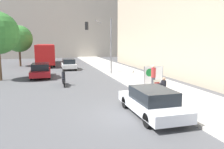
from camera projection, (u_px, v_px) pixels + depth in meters
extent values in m
plane|color=#4F4F51|center=(133.00, 115.00, 10.79)|extent=(160.00, 160.00, 0.00)
cube|color=beige|center=(121.00, 71.00, 26.19)|extent=(4.39, 90.00, 0.16)
cube|color=tan|center=(205.00, 4.00, 23.82)|extent=(10.00, 32.00, 15.39)
cylinder|color=#474C56|center=(162.00, 93.00, 13.75)|extent=(0.03, 0.03, 0.44)
cylinder|color=#474C56|center=(168.00, 93.00, 13.85)|extent=(0.03, 0.03, 0.44)
cylinder|color=#474C56|center=(160.00, 92.00, 14.10)|extent=(0.03, 0.03, 0.44)
cylinder|color=#474C56|center=(165.00, 92.00, 14.20)|extent=(0.03, 0.03, 0.44)
cube|color=navy|center=(164.00, 89.00, 13.94)|extent=(0.40, 0.40, 0.02)
cube|color=navy|center=(162.00, 85.00, 14.09)|extent=(0.40, 0.02, 0.38)
cylinder|color=#424247|center=(165.00, 88.00, 13.77)|extent=(0.18, 0.42, 0.18)
cylinder|color=#424247|center=(167.00, 94.00, 13.62)|extent=(0.16, 0.16, 0.44)
cube|color=black|center=(167.00, 97.00, 13.59)|extent=(0.20, 0.28, 0.10)
cylinder|color=black|center=(164.00, 85.00, 13.92)|extent=(0.34, 0.34, 0.52)
sphere|color=tan|center=(164.00, 79.00, 13.87)|extent=(0.22, 0.22, 0.22)
cylinder|color=black|center=(160.00, 84.00, 13.75)|extent=(0.45, 0.09, 0.09)
cube|color=#EAE5C6|center=(157.00, 83.00, 13.68)|extent=(0.47, 0.02, 0.42)
cube|color=#AD1414|center=(157.00, 83.00, 13.67)|extent=(0.36, 0.01, 0.10)
cylinder|color=#424247|center=(153.00, 83.00, 15.91)|extent=(0.28, 0.28, 0.87)
cylinder|color=#B23333|center=(153.00, 73.00, 15.80)|extent=(0.34, 0.34, 0.69)
sphere|color=beige|center=(154.00, 66.00, 15.73)|extent=(0.23, 0.23, 0.23)
cylinder|color=slate|center=(144.00, 76.00, 17.09)|extent=(0.06, 0.06, 1.53)
cylinder|color=slate|center=(163.00, 75.00, 17.53)|extent=(0.06, 0.06, 1.53)
cube|color=white|center=(154.00, 75.00, 17.30)|extent=(1.60, 0.02, 1.43)
cylinder|color=#197A33|center=(150.00, 73.00, 17.16)|extent=(0.63, 0.01, 0.63)
cylinder|color=slate|center=(111.00, 47.00, 23.25)|extent=(0.16, 0.16, 5.82)
cylinder|color=slate|center=(99.00, 22.00, 23.07)|extent=(1.23, 2.46, 0.11)
cube|color=black|center=(87.00, 26.00, 23.35)|extent=(0.40, 0.40, 0.84)
sphere|color=green|center=(87.00, 29.00, 23.39)|extent=(0.18, 0.18, 0.18)
cube|color=silver|center=(151.00, 105.00, 10.76)|extent=(1.89, 4.63, 0.49)
cube|color=black|center=(153.00, 95.00, 10.50)|extent=(1.63, 2.41, 0.60)
cylinder|color=black|center=(125.00, 102.00, 11.93)|extent=(0.22, 0.64, 0.64)
cylinder|color=black|center=(153.00, 100.00, 12.38)|extent=(0.22, 0.64, 0.64)
cylinder|color=black|center=(148.00, 120.00, 9.20)|extent=(0.22, 0.64, 0.64)
cylinder|color=black|center=(182.00, 117.00, 9.65)|extent=(0.22, 0.64, 0.64)
cube|color=maroon|center=(41.00, 72.00, 22.10)|extent=(1.89, 4.65, 0.53)
cube|color=black|center=(40.00, 67.00, 21.84)|extent=(1.63, 2.42, 0.63)
cylinder|color=black|center=(33.00, 73.00, 23.28)|extent=(0.22, 0.64, 0.64)
cylinder|color=black|center=(49.00, 72.00, 23.73)|extent=(0.22, 0.64, 0.64)
cylinder|color=black|center=(31.00, 77.00, 20.54)|extent=(0.22, 0.64, 0.64)
cylinder|color=black|center=(49.00, 76.00, 20.99)|extent=(0.22, 0.64, 0.64)
cube|color=white|center=(69.00, 65.00, 28.47)|extent=(1.74, 4.12, 0.49)
cube|color=black|center=(69.00, 61.00, 28.23)|extent=(1.50, 2.14, 0.60)
cylinder|color=black|center=(62.00, 66.00, 29.51)|extent=(0.22, 0.64, 0.64)
cylinder|color=black|center=(74.00, 66.00, 29.92)|extent=(0.22, 0.64, 0.64)
cylinder|color=black|center=(63.00, 68.00, 27.08)|extent=(0.22, 0.64, 0.64)
cylinder|color=black|center=(76.00, 68.00, 27.49)|extent=(0.22, 0.64, 0.64)
cube|color=red|center=(46.00, 53.00, 34.03)|extent=(2.56, 11.52, 2.69)
cube|color=black|center=(46.00, 52.00, 34.01)|extent=(2.58, 10.95, 0.88)
cylinder|color=black|center=(39.00, 60.00, 37.31)|extent=(0.30, 1.04, 1.04)
cylinder|color=black|center=(53.00, 59.00, 37.92)|extent=(0.30, 1.04, 1.04)
cylinder|color=black|center=(37.00, 64.00, 30.52)|extent=(0.30, 1.04, 1.04)
cylinder|color=black|center=(54.00, 63.00, 31.13)|extent=(0.30, 1.04, 1.04)
cube|color=black|center=(64.00, 80.00, 17.99)|extent=(0.24, 0.88, 0.32)
cylinder|color=black|center=(63.00, 76.00, 17.89)|extent=(0.28, 0.28, 0.58)
sphere|color=black|center=(63.00, 72.00, 17.84)|extent=(0.24, 0.24, 0.24)
cylinder|color=black|center=(63.00, 80.00, 18.71)|extent=(0.10, 0.60, 0.60)
cylinder|color=black|center=(64.00, 84.00, 17.32)|extent=(0.10, 0.60, 0.60)
cylinder|color=brown|center=(0.00, 64.00, 20.19)|extent=(0.28, 0.28, 3.02)
cylinder|color=brown|center=(20.00, 57.00, 31.76)|extent=(0.28, 0.28, 2.66)
sphere|color=#387A33|center=(19.00, 39.00, 31.36)|extent=(3.84, 3.84, 3.84)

